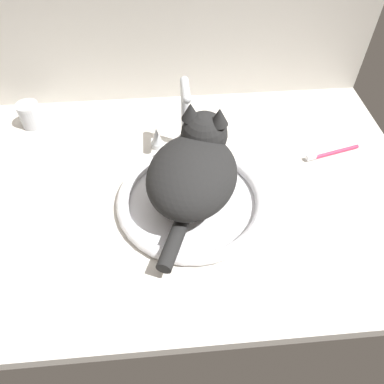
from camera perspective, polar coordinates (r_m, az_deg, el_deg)
countertop at (r=92.71cm, az=-3.32°, el=-0.01°), size 121.65×76.83×3.00cm
backsplash_wall at (r=112.23cm, az=-4.88°, el=22.66°), size 121.65×2.40×44.31cm
sink_basin at (r=87.30cm, az=0.00°, el=-1.18°), size 35.17×35.17×2.87cm
faucet at (r=97.14cm, az=-1.04°, el=10.39°), size 18.41×10.36×20.93cm
cat at (r=82.16cm, az=0.40°, el=3.79°), size 26.96×35.24×18.12cm
metal_jar at (r=116.46cm, az=-23.46°, el=10.73°), size 6.12×6.12×7.07cm
toothbrush at (r=106.03cm, az=20.43°, el=5.61°), size 15.62×4.97×1.70cm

